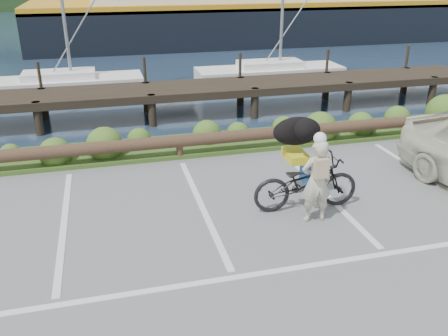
# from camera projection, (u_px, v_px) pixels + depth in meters

# --- Properties ---
(ground) EXTENTS (72.00, 72.00, 0.00)m
(ground) POSITION_uv_depth(u_px,v_px,m) (228.00, 263.00, 7.56)
(ground) COLOR #5E5F61
(vegetation_strip) EXTENTS (34.00, 1.60, 0.10)m
(vegetation_strip) POSITION_uv_depth(u_px,v_px,m) (175.00, 147.00, 12.26)
(vegetation_strip) COLOR #3D5B21
(vegetation_strip) RESTS_ON ground
(log_rail) EXTENTS (32.00, 0.30, 0.60)m
(log_rail) POSITION_uv_depth(u_px,v_px,m) (180.00, 158.00, 11.65)
(log_rail) COLOR #443021
(log_rail) RESTS_ON ground
(bicycle) EXTENTS (2.09, 0.82, 1.08)m
(bicycle) POSITION_uv_depth(u_px,v_px,m) (306.00, 183.00, 9.06)
(bicycle) COLOR black
(bicycle) RESTS_ON ground
(cyclist) EXTENTS (0.60, 0.41, 1.59)m
(cyclist) POSITION_uv_depth(u_px,v_px,m) (316.00, 181.00, 8.53)
(cyclist) COLOR beige
(cyclist) RESTS_ON ground
(dog) EXTENTS (0.53, 1.01, 0.57)m
(dog) POSITION_uv_depth(u_px,v_px,m) (297.00, 131.00, 9.33)
(dog) COLOR black
(dog) RESTS_ON bicycle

